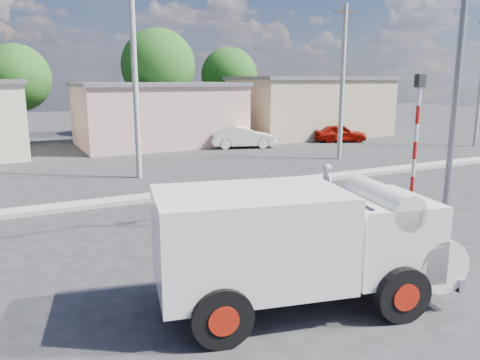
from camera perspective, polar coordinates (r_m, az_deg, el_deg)
name	(u,v)px	position (r m, az deg, el deg)	size (l,w,h in m)	color
ground_plane	(358,263)	(11.49, 14.20, -9.74)	(120.00, 120.00, 0.00)	#272729
median	(218,190)	(17.97, -2.67, -1.17)	(40.00, 0.80, 0.16)	#99968E
truck	(306,242)	(8.81, 8.03, -7.45)	(5.86, 3.15, 2.30)	black
bicycle	(326,210)	(14.06, 10.49, -3.65)	(0.58, 1.66, 0.87)	black
cyclist	(327,200)	(13.97, 10.54, -2.35)	(0.56, 0.37, 1.53)	white
car_cream	(243,137)	(29.53, 0.35, 5.24)	(1.42, 4.06, 1.34)	white
car_red	(340,133)	(33.13, 12.15, 5.61)	(1.42, 3.53, 1.20)	#920B03
traffic_pole	(416,138)	(14.11, 20.64, 4.78)	(0.28, 0.18, 4.36)	red
streetlight	(456,52)	(14.55, 24.83, 14.02)	(2.34, 0.22, 9.00)	slate
building_row	(144,113)	(31.14, -11.57, 8.06)	(37.80, 7.30, 4.44)	beige
tree_row	(73,71)	(36.90, -19.74, 12.39)	(34.13, 7.32, 8.10)	#38281E
utility_poles	(245,83)	(22.50, 0.66, 11.77)	(35.40, 0.24, 8.00)	#99968E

